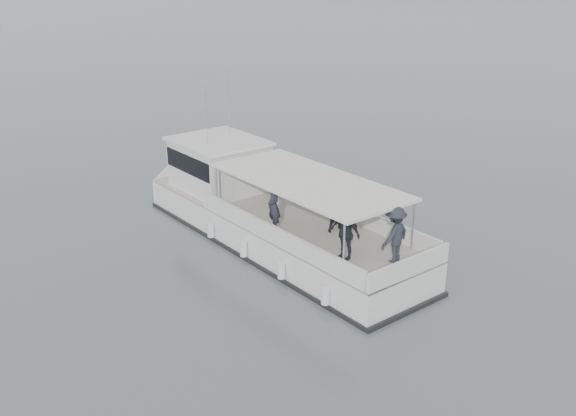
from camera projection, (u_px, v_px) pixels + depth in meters
The scene contains 2 objects.
ground at pixel (428, 242), 24.83m from camera, with size 1400.00×1400.00×0.00m, color #535E62.
tour_boat at pixel (257, 209), 25.20m from camera, with size 15.01×7.35×6.33m.
Camera 1 is at (8.57, -21.73, 10.10)m, focal length 40.00 mm.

